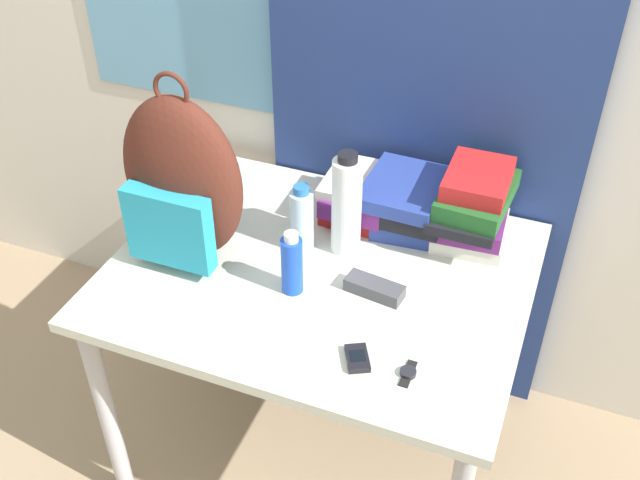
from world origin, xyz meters
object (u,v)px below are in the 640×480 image
(book_stack_center, at_px, (409,203))
(sunglasses_case, at_px, (374,288))
(backpack, at_px, (181,184))
(book_stack_right, at_px, (473,206))
(sunscreen_bottle, at_px, (292,264))
(cell_phone, at_px, (357,358))
(wristwatch, at_px, (408,373))
(sports_bottle, at_px, (347,205))
(water_bottle, at_px, (302,219))
(book_stack_left, at_px, (362,196))

(book_stack_center, xyz_separation_m, sunglasses_case, (0.00, -0.31, -0.06))
(backpack, xyz_separation_m, book_stack_center, (0.51, 0.34, -0.15))
(book_stack_center, distance_m, book_stack_right, 0.18)
(sunscreen_bottle, height_order, sunglasses_case, sunscreen_bottle)
(cell_phone, height_order, wristwatch, cell_phone)
(book_stack_right, bearing_deg, sports_bottle, -150.94)
(wristwatch, bearing_deg, sunglasses_case, 124.15)
(water_bottle, xyz_separation_m, cell_phone, (0.28, -0.34, -0.09))
(water_bottle, relative_size, wristwatch, 2.43)
(sports_bottle, bearing_deg, backpack, -155.66)
(book_stack_right, bearing_deg, book_stack_center, -179.18)
(sports_bottle, relative_size, sunscreen_bottle, 1.66)
(sunglasses_case, bearing_deg, backpack, -177.17)
(sunscreen_bottle, bearing_deg, sunglasses_case, 17.26)
(wristwatch, bearing_deg, book_stack_right, 88.35)
(cell_phone, bearing_deg, wristwatch, 1.28)
(water_bottle, bearing_deg, book_stack_center, 40.56)
(backpack, relative_size, book_stack_right, 1.84)
(book_stack_right, distance_m, water_bottle, 0.46)
(backpack, distance_m, wristwatch, 0.73)
(sunglasses_case, bearing_deg, water_bottle, 155.79)
(book_stack_center, distance_m, water_bottle, 0.32)
(book_stack_left, height_order, cell_phone, book_stack_left)
(backpack, xyz_separation_m, wristwatch, (0.67, -0.20, -0.22))
(book_stack_right, relative_size, sports_bottle, 0.95)
(backpack, distance_m, book_stack_left, 0.53)
(water_bottle, relative_size, sports_bottle, 0.67)
(book_stack_right, relative_size, sunglasses_case, 1.83)
(backpack, distance_m, sports_bottle, 0.43)
(book_stack_right, height_order, sunscreen_bottle, book_stack_right)
(book_stack_left, xyz_separation_m, water_bottle, (-0.10, -0.21, 0.03))
(wristwatch, bearing_deg, sunscreen_bottle, 154.59)
(sunglasses_case, bearing_deg, cell_phone, -81.15)
(book_stack_center, bearing_deg, book_stack_left, 178.06)
(sunscreen_bottle, height_order, cell_phone, sunscreen_bottle)
(backpack, xyz_separation_m, water_bottle, (0.27, 0.13, -0.13))
(book_stack_center, xyz_separation_m, water_bottle, (-0.24, -0.20, 0.02))
(sunscreen_bottle, distance_m, sunglasses_case, 0.22)
(book_stack_right, bearing_deg, cell_phone, -103.87)
(book_stack_center, distance_m, sunglasses_case, 0.32)
(sunglasses_case, distance_m, wristwatch, 0.28)
(book_stack_left, bearing_deg, sports_bottle, -85.71)
(sunglasses_case, relative_size, wristwatch, 1.91)
(cell_phone, distance_m, wristwatch, 0.12)
(cell_phone, bearing_deg, sunscreen_bottle, 143.91)
(sports_bottle, xyz_separation_m, cell_phone, (0.17, -0.38, -0.14))
(backpack, xyz_separation_m, sports_bottle, (0.38, 0.17, -0.08))
(book_stack_left, bearing_deg, wristwatch, -61.32)
(backpack, bearing_deg, sports_bottle, 24.34)
(water_bottle, relative_size, cell_phone, 2.11)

